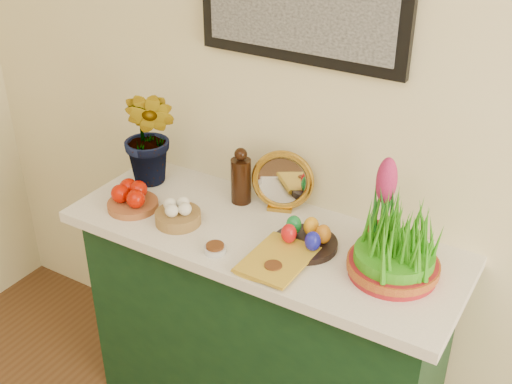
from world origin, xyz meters
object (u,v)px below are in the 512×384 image
(sideboard, at_px, (263,333))
(hyacinth_green, at_px, (149,121))
(mirror, at_px, (282,181))
(book, at_px, (252,250))
(wheatgrass_sabzeh, at_px, (395,247))

(sideboard, bearing_deg, hyacinth_green, 171.72)
(mirror, bearing_deg, sideboard, -82.68)
(book, height_order, wheatgrass_sabzeh, wheatgrass_sabzeh)
(wheatgrass_sabzeh, bearing_deg, sideboard, 179.59)
(book, bearing_deg, hyacinth_green, 160.57)
(mirror, bearing_deg, wheatgrass_sabzeh, -19.55)
(hyacinth_green, distance_m, book, 0.67)
(mirror, xyz_separation_m, book, (0.06, -0.31, -0.09))
(hyacinth_green, height_order, book, hyacinth_green)
(book, xyz_separation_m, wheatgrass_sabzeh, (0.43, 0.14, 0.09))
(sideboard, height_order, book, book)
(hyacinth_green, bearing_deg, mirror, 12.39)
(book, bearing_deg, wheatgrass_sabzeh, 18.78)
(hyacinth_green, bearing_deg, wheatgrass_sabzeh, -2.21)
(sideboard, distance_m, book, 0.50)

